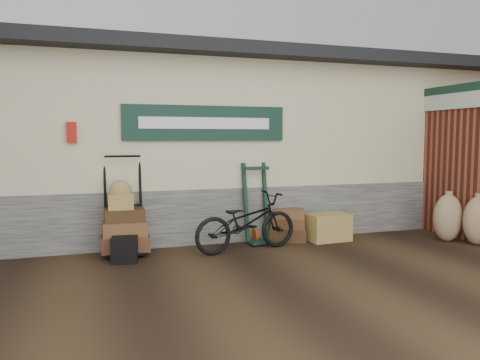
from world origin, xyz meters
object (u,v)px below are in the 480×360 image
(porter_trolley, at_px, (123,198))
(suitcase_stack, at_px, (288,225))
(green_barrow, at_px, (257,203))
(wicker_hamper, at_px, (328,227))
(black_trunk, at_px, (125,250))
(bicycle, at_px, (246,219))

(porter_trolley, relative_size, suitcase_stack, 2.69)
(green_barrow, xyz_separation_m, wicker_hamper, (1.20, -0.20, -0.43))
(porter_trolley, xyz_separation_m, black_trunk, (-0.04, -0.55, -0.65))
(suitcase_stack, bearing_deg, green_barrow, 178.74)
(wicker_hamper, height_order, black_trunk, wicker_hamper)
(green_barrow, xyz_separation_m, black_trunk, (-2.15, -0.55, -0.48))
(green_barrow, distance_m, bicycle, 0.60)
(bicycle, bearing_deg, wicker_hamper, -90.29)
(black_trunk, bearing_deg, bicycle, 2.69)
(porter_trolley, relative_size, wicker_hamper, 2.39)
(porter_trolley, bearing_deg, suitcase_stack, 0.72)
(suitcase_stack, relative_size, bicycle, 0.36)
(porter_trolley, relative_size, black_trunk, 4.71)
(porter_trolley, bearing_deg, green_barrow, 0.99)
(wicker_hamper, bearing_deg, suitcase_stack, 164.07)
(black_trunk, relative_size, bicycle, 0.21)
(suitcase_stack, height_order, bicycle, bicycle)
(bicycle, bearing_deg, green_barrow, -46.51)
(porter_trolley, height_order, wicker_hamper, porter_trolley)
(black_trunk, bearing_deg, suitcase_stack, 11.27)
(green_barrow, bearing_deg, porter_trolley, 173.83)
(black_trunk, xyz_separation_m, bicycle, (1.81, 0.08, 0.32))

